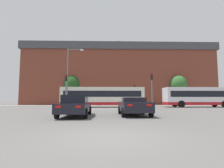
{
  "coord_description": "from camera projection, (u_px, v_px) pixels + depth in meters",
  "views": [
    {
      "loc": [
        -0.07,
        -5.56,
        1.17
      ],
      "look_at": [
        0.6,
        20.12,
        3.45
      ],
      "focal_mm": 28.0,
      "sensor_mm": 36.0,
      "label": 1
    }
  ],
  "objects": [
    {
      "name": "bus_crossing_trailing",
      "position": [
        198.0,
        97.0,
        26.85
      ],
      "size": [
        10.44,
        2.77,
        2.99
      ],
      "rotation": [
        0.0,
        0.0,
        -1.57
      ],
      "color": "silver",
      "rests_on": "ground_plane"
    },
    {
      "name": "car_saloon_left",
      "position": [
        75.0,
        106.0,
        12.2
      ],
      "size": [
        2.03,
        4.94,
        1.47
      ],
      "rotation": [
        0.0,
        0.0,
        0.02
      ],
      "color": "black",
      "rests_on": "ground_plane"
    },
    {
      "name": "stop_line_strip",
      "position": [
        108.0,
        109.0,
        21.75
      ],
      "size": [
        8.37,
        0.3,
        0.01
      ],
      "primitive_type": "cube",
      "color": "silver",
      "rests_on": "ground_plane"
    },
    {
      "name": "tree_kerbside",
      "position": [
        72.0,
        84.0,
        38.65
      ],
      "size": [
        3.77,
        3.77,
        6.58
      ],
      "color": "#4C3823",
      "rests_on": "ground_plane"
    },
    {
      "name": "pedestrian_walking_west",
      "position": [
        75.0,
        101.0,
        33.95
      ],
      "size": [
        0.45,
        0.41,
        1.65
      ],
      "rotation": [
        0.0,
        0.0,
        2.51
      ],
      "color": "brown",
      "rests_on": "ground_plane"
    },
    {
      "name": "pedestrian_walking_east",
      "position": [
        80.0,
        100.0,
        34.43
      ],
      "size": [
        0.43,
        0.45,
        1.77
      ],
      "rotation": [
        0.0,
        0.0,
        4.0
      ],
      "color": "black",
      "rests_on": "ground_plane"
    },
    {
      "name": "pedestrian_waiting",
      "position": [
        98.0,
        100.0,
        34.12
      ],
      "size": [
        0.26,
        0.42,
        1.77
      ],
      "rotation": [
        0.0,
        0.0,
        1.46
      ],
      "color": "black",
      "rests_on": "ground_plane"
    },
    {
      "name": "traffic_light_near_left",
      "position": [
        66.0,
        86.0,
        21.88
      ],
      "size": [
        0.26,
        0.31,
        4.27
      ],
      "color": "slate",
      "rests_on": "ground_plane"
    },
    {
      "name": "ground_plane",
      "position": [
        109.0,
        137.0,
        5.44
      ],
      "size": [
        400.0,
        400.0,
        0.0
      ],
      "primitive_type": "plane",
      "color": "#605E5B"
    },
    {
      "name": "brick_civic_building",
      "position": [
        118.0,
        77.0,
        46.37
      ],
      "size": [
        44.79,
        16.45,
        16.28
      ],
      "color": "brown",
      "rests_on": "ground_plane"
    },
    {
      "name": "tree_by_building",
      "position": [
        178.0,
        84.0,
        38.49
      ],
      "size": [
        3.7,
        3.7,
        6.44
      ],
      "color": "#4C3823",
      "rests_on": "ground_plane"
    },
    {
      "name": "bus_crossing_lead",
      "position": [
        103.0,
        97.0,
        26.56
      ],
      "size": [
        12.37,
        2.75,
        3.0
      ],
      "rotation": [
        0.0,
        0.0,
        -1.57
      ],
      "color": "silver",
      "rests_on": "ground_plane"
    },
    {
      "name": "car_roadster_right",
      "position": [
        134.0,
        106.0,
        12.86
      ],
      "size": [
        2.14,
        4.29,
        1.32
      ],
      "rotation": [
        0.0,
        0.0,
        0.02
      ],
      "color": "black",
      "rests_on": "ground_plane"
    },
    {
      "name": "traffic_light_far_right",
      "position": [
        134.0,
        91.0,
        33.87
      ],
      "size": [
        0.26,
        0.31,
        4.05
      ],
      "color": "slate",
      "rests_on": "ground_plane"
    },
    {
      "name": "far_pavement",
      "position": [
        108.0,
        105.0,
        34.04
      ],
      "size": [
        69.3,
        2.5,
        0.01
      ],
      "primitive_type": "cube",
      "color": "#A09B91",
      "rests_on": "ground_plane"
    },
    {
      "name": "traffic_light_near_right",
      "position": [
        152.0,
        85.0,
        22.55
      ],
      "size": [
        0.26,
        0.31,
        4.51
      ],
      "color": "slate",
      "rests_on": "ground_plane"
    },
    {
      "name": "street_lamp_junction",
      "position": [
        70.0,
        72.0,
        23.96
      ],
      "size": [
        2.25,
        0.36,
        8.27
      ],
      "color": "slate",
      "rests_on": "ground_plane"
    }
  ]
}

